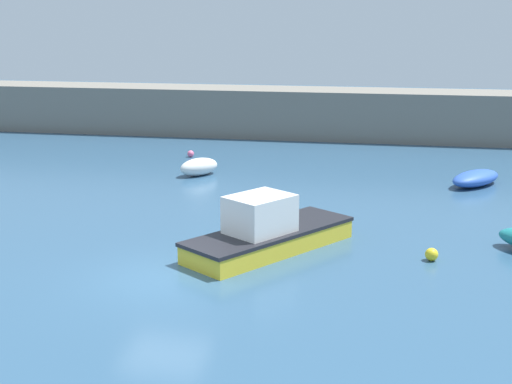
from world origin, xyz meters
The scene contains 7 objects.
ground_plane centered at (0.00, 0.00, -0.10)m, with size 120.00×120.00×0.20m, color #2D5170.
harbor_breakwater centered at (0.00, 26.01, 1.50)m, with size 61.88×4.00×2.99m, color slate.
fishing_dinghy_green centered at (-2.67, 13.62, 0.42)m, with size 2.08×2.25×0.84m.
motorboat_with_cabin centered at (2.52, 3.05, 0.65)m, with size 5.19×6.23×1.92m.
open_tender_yellow centered at (10.16, 13.90, 0.35)m, with size 2.93×3.26×0.69m.
mooring_buoy_pink centered at (-4.33, 17.94, 0.18)m, with size 0.36×0.36×0.36m, color #EA668C.
mooring_buoy_yellow centered at (7.76, 3.11, 0.20)m, with size 0.41×0.41×0.41m, color yellow.
Camera 1 is at (6.38, -18.69, 7.45)m, focal length 50.00 mm.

